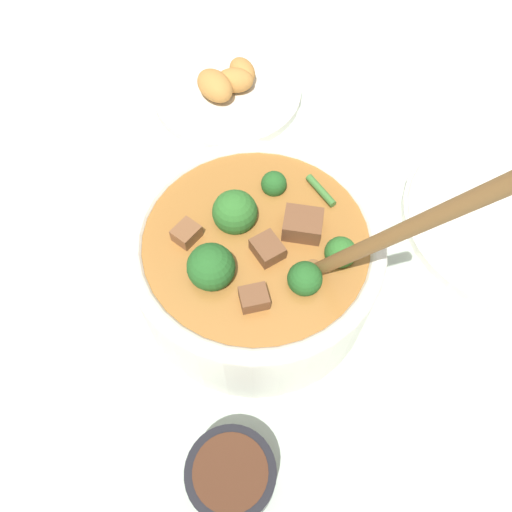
% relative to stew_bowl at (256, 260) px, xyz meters
% --- Properties ---
extents(ground_plane, '(4.00, 4.00, 0.00)m').
position_rel_stew_bowl_xyz_m(ground_plane, '(-0.00, -0.00, -0.06)').
color(ground_plane, '#ADBCAD').
extents(stew_bowl, '(0.24, 0.26, 0.29)m').
position_rel_stew_bowl_xyz_m(stew_bowl, '(0.00, 0.00, 0.00)').
color(stew_bowl, white).
rests_on(stew_bowl, ground_plane).
extents(condiment_bowl, '(0.08, 0.08, 0.04)m').
position_rel_stew_bowl_xyz_m(condiment_bowl, '(0.19, -0.02, -0.04)').
color(condiment_bowl, black).
rests_on(condiment_bowl, ground_plane).
extents(food_plate, '(0.20, 0.20, 0.05)m').
position_rel_stew_bowl_xyz_m(food_plate, '(-0.29, -0.05, -0.05)').
color(food_plate, silver).
rests_on(food_plate, ground_plane).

